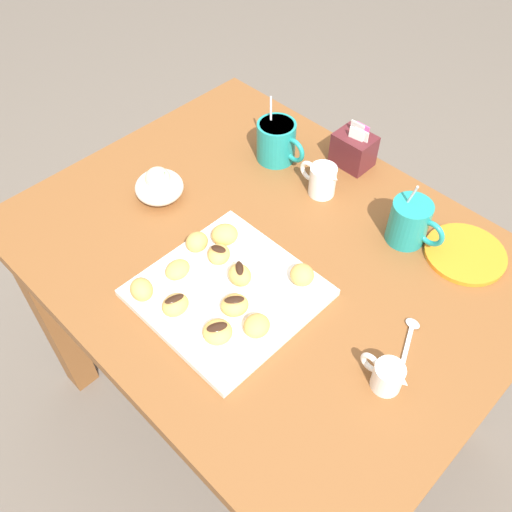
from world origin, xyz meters
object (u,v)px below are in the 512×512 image
(beignet_9, at_px, (178,270))
(beignet_1, at_px, (219,254))
(sugar_caddy, at_px, (354,149))
(beignet_7, at_px, (197,242))
(dining_table, at_px, (265,285))
(beignet_2, at_px, (240,275))
(beignet_8, at_px, (257,326))
(chocolate_sauce_pitcher, at_px, (387,375))
(cream_pitcher_white, at_px, (322,179))
(beignet_4, at_px, (175,304))
(beignet_0, at_px, (218,332))
(beignet_10, at_px, (235,305))
(pastry_plate_square, at_px, (228,293))
(saucer_orange_left, at_px, (465,254))
(beignet_6, at_px, (142,290))
(coffee_mug_teal_right, at_px, (410,221))
(coffee_mug_teal_left, at_px, (277,140))
(ice_cream_bowl, at_px, (159,185))
(beignet_3, at_px, (302,275))
(beignet_5, at_px, (225,235))

(beignet_9, bearing_deg, beignet_1, 70.89)
(sugar_caddy, distance_m, beignet_9, 0.52)
(beignet_7, bearing_deg, dining_table, 50.86)
(beignet_2, distance_m, beignet_8, 0.12)
(sugar_caddy, relative_size, chocolate_sauce_pitcher, 1.15)
(cream_pitcher_white, bearing_deg, dining_table, -81.84)
(sugar_caddy, xyz_separation_m, beignet_4, (0.04, -0.58, -0.01))
(chocolate_sauce_pitcher, distance_m, beignet_0, 0.30)
(beignet_10, bearing_deg, pastry_plate_square, 153.19)
(saucer_orange_left, distance_m, beignet_6, 0.65)
(coffee_mug_teal_right, height_order, beignet_0, coffee_mug_teal_right)
(coffee_mug_teal_right, distance_m, chocolate_sauce_pitcher, 0.35)
(coffee_mug_teal_left, distance_m, beignet_8, 0.51)
(beignet_0, distance_m, beignet_8, 0.07)
(beignet_2, bearing_deg, beignet_1, 171.94)
(beignet_0, relative_size, beignet_7, 1.13)
(cream_pitcher_white, relative_size, ice_cream_bowl, 0.97)
(cream_pitcher_white, height_order, beignet_0, cream_pitcher_white)
(beignet_7, bearing_deg, beignet_9, -71.39)
(sugar_caddy, bearing_deg, beignet_8, -70.28)
(beignet_8, relative_size, beignet_10, 0.97)
(beignet_3, bearing_deg, cream_pitcher_white, 122.57)
(beignet_0, relative_size, beignet_6, 1.07)
(coffee_mug_teal_right, bearing_deg, coffee_mug_teal_left, 180.00)
(sugar_caddy, height_order, saucer_orange_left, sugar_caddy)
(pastry_plate_square, xyz_separation_m, beignet_0, (0.06, -0.08, 0.02))
(beignet_6, relative_size, beignet_8, 0.99)
(beignet_1, distance_m, beignet_3, 0.17)
(pastry_plate_square, height_order, coffee_mug_teal_left, coffee_mug_teal_left)
(beignet_4, bearing_deg, chocolate_sauce_pitcher, 23.67)
(dining_table, bearing_deg, beignet_6, -105.28)
(saucer_orange_left, distance_m, beignet_10, 0.49)
(pastry_plate_square, distance_m, chocolate_sauce_pitcher, 0.33)
(coffee_mug_teal_right, distance_m, beignet_5, 0.38)
(coffee_mug_teal_left, relative_size, beignet_5, 2.72)
(ice_cream_bowl, relative_size, beignet_4, 2.04)
(beignet_8, distance_m, beignet_10, 0.06)
(cream_pitcher_white, xyz_separation_m, beignet_9, (-0.03, -0.39, -0.01))
(sugar_caddy, height_order, beignet_9, sugar_caddy)
(beignet_4, bearing_deg, beignet_6, -161.88)
(saucer_orange_left, relative_size, beignet_1, 3.30)
(beignet_5, bearing_deg, ice_cream_bowl, -179.82)
(dining_table, xyz_separation_m, pastry_plate_square, (0.03, -0.14, 0.13))
(pastry_plate_square, bearing_deg, chocolate_sauce_pitcher, 10.31)
(ice_cream_bowl, bearing_deg, beignet_4, -33.57)
(cream_pitcher_white, distance_m, beignet_6, 0.47)
(cream_pitcher_white, bearing_deg, ice_cream_bowl, -132.64)
(coffee_mug_teal_right, distance_m, beignet_9, 0.48)
(dining_table, relative_size, beignet_6, 20.37)
(saucer_orange_left, bearing_deg, beignet_8, -110.80)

